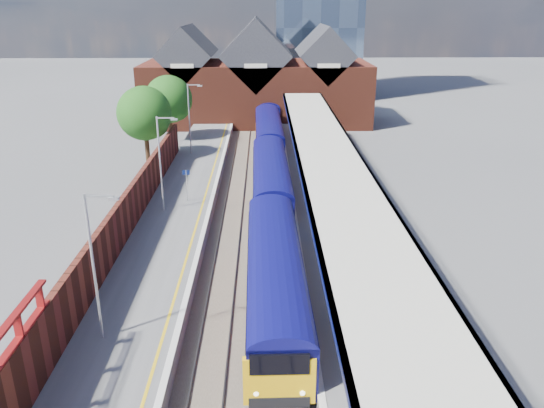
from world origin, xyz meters
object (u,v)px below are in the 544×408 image
(train, at_px, (270,150))
(lamp_post_d, at_px, (190,114))
(platform_sign, at_px, (186,180))
(lamp_post_b, at_px, (96,259))
(parked_car_dark, at_px, (393,309))
(lamp_post_c, at_px, (162,158))
(parked_car_blue, at_px, (333,184))
(parked_car_red, at_px, (430,380))

(train, height_order, lamp_post_d, lamp_post_d)
(platform_sign, bearing_deg, lamp_post_b, -94.33)
(lamp_post_b, height_order, parked_car_dark, lamp_post_b)
(platform_sign, bearing_deg, lamp_post_c, -124.26)
(lamp_post_b, xyz_separation_m, platform_sign, (1.36, 18.00, -2.30))
(lamp_post_b, xyz_separation_m, lamp_post_d, (0.00, 32.00, 0.00))
(lamp_post_c, distance_m, lamp_post_d, 16.00)
(lamp_post_b, xyz_separation_m, parked_car_dark, (13.44, 1.07, -3.30))
(lamp_post_c, distance_m, parked_car_blue, 14.04)
(lamp_post_b, xyz_separation_m, lamp_post_c, (0.00, 16.00, 0.00))
(lamp_post_b, bearing_deg, train, 74.71)
(parked_car_blue, bearing_deg, lamp_post_d, 64.11)
(train, xyz_separation_m, platform_sign, (-6.49, -10.74, 0.57))
(lamp_post_c, height_order, parked_car_blue, lamp_post_c)
(parked_car_blue, bearing_deg, parked_car_dark, -162.09)
(lamp_post_c, height_order, platform_sign, lamp_post_c)
(lamp_post_d, xyz_separation_m, parked_car_blue, (12.94, -11.76, -3.42))
(lamp_post_c, bearing_deg, lamp_post_b, -90.00)
(lamp_post_c, xyz_separation_m, platform_sign, (1.36, 2.00, -2.30))
(lamp_post_b, distance_m, parked_car_red, 14.67)
(platform_sign, bearing_deg, parked_car_red, -60.72)
(lamp_post_d, xyz_separation_m, platform_sign, (1.36, -14.00, -2.30))
(parked_car_blue, bearing_deg, train, 47.25)
(train, xyz_separation_m, parked_car_blue, (5.08, -8.50, -0.55))
(lamp_post_c, relative_size, platform_sign, 2.80)
(lamp_post_c, relative_size, parked_car_red, 1.67)
(platform_sign, distance_m, parked_car_red, 25.28)
(parked_car_dark, bearing_deg, lamp_post_d, 15.52)
(lamp_post_d, bearing_deg, platform_sign, -84.44)
(lamp_post_c, bearing_deg, platform_sign, 55.74)
(train, bearing_deg, lamp_post_d, 157.47)
(parked_car_dark, bearing_deg, train, 3.44)
(train, height_order, parked_car_red, train)
(train, bearing_deg, parked_car_blue, -59.14)
(parked_car_red, bearing_deg, lamp_post_c, 50.13)
(lamp_post_b, distance_m, lamp_post_d, 32.00)
(parked_car_red, relative_size, parked_car_dark, 0.88)
(lamp_post_c, xyz_separation_m, parked_car_dark, (13.44, -14.93, -3.30))
(lamp_post_d, bearing_deg, parked_car_blue, -42.28)
(train, height_order, parked_car_dark, train)
(lamp_post_b, relative_size, parked_car_blue, 1.70)
(train, xyz_separation_m, parked_car_dark, (5.59, -27.67, -0.43))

